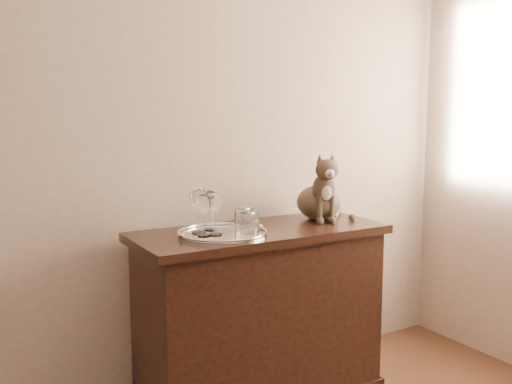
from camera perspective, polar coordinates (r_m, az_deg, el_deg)
wall_back at (r=2.66m, az=-14.31°, el=6.84°), size 4.00×0.10×2.70m
sideboard at (r=2.79m, az=0.43°, el=-12.26°), size 1.20×0.50×0.85m
tray at (r=2.55m, az=-3.37°, el=-4.22°), size 0.40×0.40×0.01m
wine_glass_a at (r=2.54m, az=-5.78°, el=-1.82°), size 0.08×0.08×0.21m
wine_glass_b at (r=2.60m, az=-4.59°, el=-1.82°), size 0.07×0.07×0.18m
wine_glass_c at (r=2.48m, az=-5.26°, el=-2.29°), size 0.07×0.07×0.18m
wine_glass_d at (r=2.50m, az=-4.11°, el=-2.17°), size 0.07×0.07×0.19m
tumbler_a at (r=2.53m, az=-0.67°, el=-3.14°), size 0.08×0.08×0.09m
tumbler_c at (r=2.59m, az=-1.18°, el=-2.79°), size 0.09×0.09×0.10m
cat at (r=2.92m, az=6.30°, el=0.63°), size 0.43×0.41×0.34m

